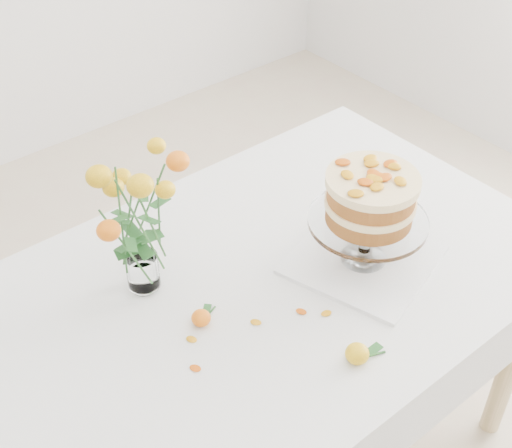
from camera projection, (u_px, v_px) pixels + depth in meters
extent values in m
cube|color=tan|center=(268.00, 283.00, 1.72)|extent=(1.40, 0.90, 0.04)
cylinder|color=tan|center=(334.00, 225.00, 2.48)|extent=(0.06, 0.06, 0.71)
cube|color=white|center=(268.00, 277.00, 1.71)|extent=(1.42, 0.92, 0.01)
cube|color=white|center=(165.00, 217.00, 2.05)|extent=(1.42, 0.01, 0.20)
cube|color=white|center=(409.00, 429.00, 1.50)|extent=(1.42, 0.01, 0.20)
cube|color=white|center=(450.00, 197.00, 2.12)|extent=(0.01, 0.92, 0.20)
cube|color=white|center=(363.00, 260.00, 1.74)|extent=(0.40, 0.40, 0.01)
cylinder|color=white|center=(366.00, 237.00, 1.70)|extent=(0.03, 0.03, 0.09)
cylinder|color=white|center=(368.00, 221.00, 1.66)|extent=(0.28, 0.28, 0.01)
cylinder|color=brown|center=(369.00, 212.00, 1.65)|extent=(0.25, 0.25, 0.04)
cylinder|color=#FFE2A4|center=(370.00, 202.00, 1.63)|extent=(0.26, 0.26, 0.02)
cylinder|color=brown|center=(372.00, 192.00, 1.61)|extent=(0.25, 0.25, 0.04)
cylinder|color=#FFE2A4|center=(373.00, 181.00, 1.59)|extent=(0.27, 0.27, 0.02)
cylinder|color=white|center=(145.00, 285.00, 1.67)|extent=(0.06, 0.06, 0.01)
cylinder|color=white|center=(143.00, 270.00, 1.64)|extent=(0.08, 0.08, 0.09)
ellipsoid|color=yellow|center=(357.00, 354.00, 1.49)|extent=(0.05, 0.05, 0.04)
cylinder|color=#295C24|center=(372.00, 356.00, 1.51)|extent=(0.06, 0.03, 0.01)
ellipsoid|color=orange|center=(201.00, 318.00, 1.57)|extent=(0.04, 0.04, 0.04)
cylinder|color=#295C24|center=(209.00, 314.00, 1.60)|extent=(0.05, 0.02, 0.00)
ellipsoid|color=orange|center=(256.00, 322.00, 1.58)|extent=(0.03, 0.02, 0.00)
ellipsoid|color=orange|center=(301.00, 312.00, 1.61)|extent=(0.03, 0.02, 0.00)
ellipsoid|color=orange|center=(326.00, 313.00, 1.61)|extent=(0.03, 0.02, 0.00)
ellipsoid|color=orange|center=(191.00, 339.00, 1.55)|extent=(0.03, 0.02, 0.00)
ellipsoid|color=orange|center=(195.00, 368.00, 1.48)|extent=(0.03, 0.02, 0.00)
ellipsoid|color=orange|center=(379.00, 240.00, 1.80)|extent=(0.03, 0.02, 0.00)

